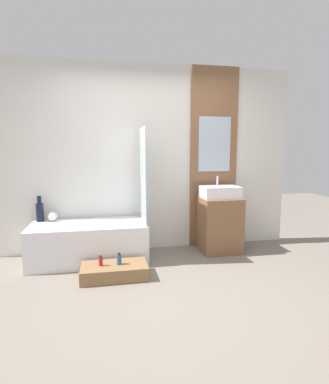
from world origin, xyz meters
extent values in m
plane|color=slate|center=(0.00, 0.00, 0.00)|extent=(12.00, 12.00, 0.00)
cube|color=silver|center=(0.00, 1.58, 1.30)|extent=(4.20, 0.06, 2.60)
cube|color=brown|center=(0.95, 1.53, 1.30)|extent=(0.70, 0.03, 2.60)
cube|color=#ADBCCC|center=(0.95, 1.51, 1.51)|extent=(0.48, 0.01, 0.78)
cube|color=white|center=(-0.84, 1.19, 0.25)|extent=(1.46, 0.68, 0.50)
cube|color=silver|center=(-0.84, 1.19, 0.49)|extent=(1.14, 0.48, 0.01)
cube|color=silver|center=(-0.14, 1.16, 1.11)|extent=(0.01, 0.59, 1.22)
cube|color=olive|center=(-0.54, 0.60, 0.08)|extent=(0.74, 0.39, 0.15)
cube|color=brown|center=(0.95, 1.25, 0.38)|extent=(0.54, 0.52, 0.77)
cube|color=white|center=(0.95, 1.25, 0.85)|extent=(0.51, 0.38, 0.16)
cylinder|color=silver|center=(0.95, 1.36, 0.99)|extent=(0.02, 0.02, 0.13)
cylinder|color=black|center=(-1.47, 1.43, 0.62)|extent=(0.10, 0.10, 0.24)
cylinder|color=black|center=(-1.47, 1.43, 0.79)|extent=(0.05, 0.05, 0.10)
sphere|color=white|center=(-1.32, 1.42, 0.56)|extent=(0.12, 0.12, 0.12)
cylinder|color=#B21928|center=(-0.69, 0.60, 0.20)|extent=(0.04, 0.04, 0.10)
cylinder|color=black|center=(-0.69, 0.60, 0.26)|extent=(0.03, 0.03, 0.02)
cylinder|color=#2D567A|center=(-0.49, 0.60, 0.21)|extent=(0.05, 0.05, 0.11)
cylinder|color=black|center=(-0.49, 0.60, 0.27)|extent=(0.03, 0.03, 0.02)
camera|label=1|loc=(-0.60, -2.66, 1.44)|focal=28.00mm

